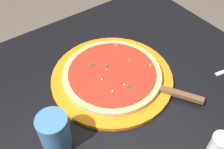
{
  "coord_description": "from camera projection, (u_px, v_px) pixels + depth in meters",
  "views": [
    {
      "loc": [
        -0.31,
        -0.39,
        1.33
      ],
      "look_at": [
        0.01,
        0.05,
        0.75
      ],
      "focal_mm": 41.18,
      "sensor_mm": 36.0,
      "label": 1
    }
  ],
  "objects": [
    {
      "name": "restaurant_table",
      "position": [
        118.0,
        115.0,
        0.87
      ],
      "size": [
        0.99,
        0.85,
        0.73
      ],
      "color": "black",
      "rests_on": "ground_plane"
    },
    {
      "name": "serving_plate",
      "position": [
        112.0,
        77.0,
        0.8
      ],
      "size": [
        0.38,
        0.38,
        0.01
      ],
      "primitive_type": "cylinder",
      "color": "orange",
      "rests_on": "restaurant_table"
    },
    {
      "name": "pizza",
      "position": [
        112.0,
        74.0,
        0.79
      ],
      "size": [
        0.31,
        0.31,
        0.02
      ],
      "color": "#DBB26B",
      "rests_on": "serving_plate"
    },
    {
      "name": "pizza_server",
      "position": [
        167.0,
        91.0,
        0.75
      ],
      "size": [
        0.16,
        0.21,
        0.01
      ],
      "color": "silver",
      "rests_on": "serving_plate"
    },
    {
      "name": "cup_tall_drink",
      "position": [
        55.0,
        132.0,
        0.62
      ],
      "size": [
        0.08,
        0.08,
        0.11
      ],
      "primitive_type": "cylinder",
      "color": "teal",
      "rests_on": "restaurant_table"
    },
    {
      "name": "parmesan_shaker",
      "position": [
        218.0,
        146.0,
        0.61
      ],
      "size": [
        0.05,
        0.05,
        0.07
      ],
      "color": "silver",
      "rests_on": "restaurant_table"
    }
  ]
}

